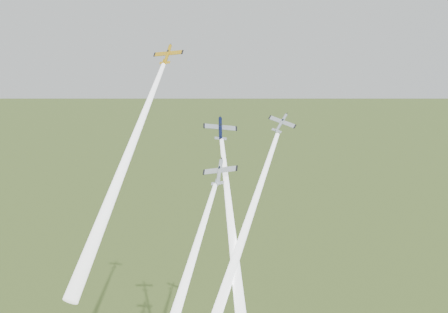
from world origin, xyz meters
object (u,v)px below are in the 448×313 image
Objects in this scene: plane_navy at (220,129)px; plane_yellow at (168,54)px; plane_silver_low at (219,172)px; plane_silver_right at (281,123)px.

plane_yellow is at bearing 151.49° from plane_navy.
plane_silver_low is at bearing -34.56° from plane_yellow.
plane_yellow reaches higher than plane_silver_low.
plane_yellow is 31.84m from plane_silver_low.
plane_navy is 0.98× the size of plane_silver_low.
plane_navy is 1.20× the size of plane_silver_right.
plane_silver_right is (27.27, -1.49, -15.26)m from plane_yellow.
plane_silver_low is at bearing -97.88° from plane_navy.
plane_yellow is at bearing -168.63° from plane_silver_right.
plane_silver_right reaches higher than plane_navy.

